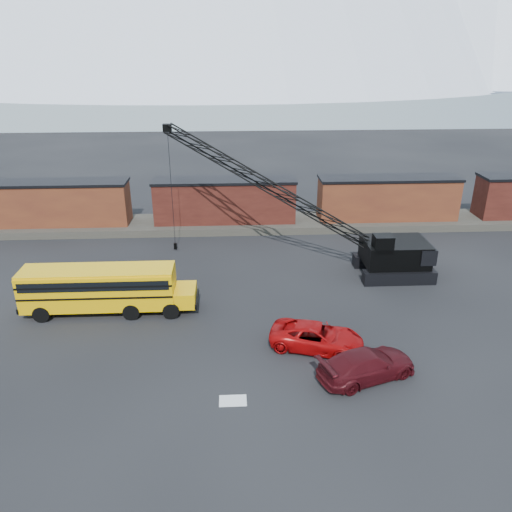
{
  "coord_description": "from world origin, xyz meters",
  "views": [
    {
      "loc": [
        0.63,
        -24.51,
        16.89
      ],
      "look_at": [
        2.29,
        7.7,
        3.0
      ],
      "focal_mm": 35.0,
      "sensor_mm": 36.0,
      "label": 1
    }
  ],
  "objects_px": {
    "school_bus": "(104,288)",
    "red_pickup": "(317,337)",
    "maroon_suv": "(367,365)",
    "crawler_crane": "(272,188)"
  },
  "relations": [
    {
      "from": "school_bus",
      "to": "red_pickup",
      "type": "bearing_deg",
      "value": -20.74
    },
    {
      "from": "maroon_suv",
      "to": "crawler_crane",
      "type": "relative_size",
      "value": 0.27
    },
    {
      "from": "school_bus",
      "to": "crawler_crane",
      "type": "relative_size",
      "value": 0.56
    },
    {
      "from": "red_pickup",
      "to": "maroon_suv",
      "type": "relative_size",
      "value": 0.99
    },
    {
      "from": "red_pickup",
      "to": "maroon_suv",
      "type": "bearing_deg",
      "value": -124.6
    },
    {
      "from": "school_bus",
      "to": "maroon_suv",
      "type": "relative_size",
      "value": 2.08
    },
    {
      "from": "school_bus",
      "to": "red_pickup",
      "type": "distance_m",
      "value": 14.46
    },
    {
      "from": "red_pickup",
      "to": "crawler_crane",
      "type": "distance_m",
      "value": 14.17
    },
    {
      "from": "school_bus",
      "to": "crawler_crane",
      "type": "height_order",
      "value": "crawler_crane"
    },
    {
      "from": "red_pickup",
      "to": "maroon_suv",
      "type": "xyz_separation_m",
      "value": [
        2.25,
        -2.95,
        0.04
      ]
    }
  ]
}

